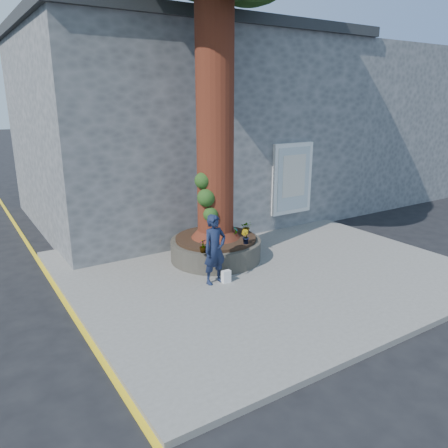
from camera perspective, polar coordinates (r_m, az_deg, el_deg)
ground at (r=9.40m, az=1.18°, el=-9.82°), size 120.00×120.00×0.00m
pavement at (r=10.93m, az=4.83°, el=-5.71°), size 9.00×8.00×0.12m
yellow_line at (r=9.17m, az=-18.96°, el=-11.48°), size 0.10×30.00×0.01m
stone_shop at (r=15.97m, az=-5.81°, el=12.63°), size 10.30×8.30×6.30m
neighbour_shop at (r=20.85m, az=14.68°, el=12.58°), size 6.00×8.00×6.00m
planter at (r=11.20m, az=-1.09°, el=-3.17°), size 2.30×2.30×0.60m
man at (r=9.62m, az=-1.22°, el=-3.34°), size 0.61×0.43×1.58m
woman at (r=12.41m, az=-3.65°, el=0.99°), size 0.93×0.89×1.52m
shopping_bag at (r=9.87m, az=0.27°, el=-6.87°), size 0.20×0.12×0.28m
plant_a at (r=10.92m, az=1.52°, el=-1.11°), size 0.20×0.20×0.32m
plant_b at (r=10.54m, az=2.78°, el=-1.66°), size 0.24×0.24×0.35m
plant_c at (r=9.95m, az=-2.72°, el=-2.87°), size 0.22×0.22×0.32m
plant_d at (r=11.38m, az=2.98°, el=-0.40°), size 0.39×0.39×0.32m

